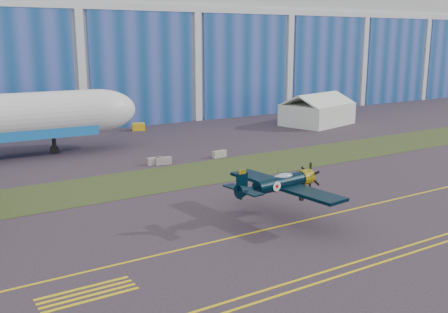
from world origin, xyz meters
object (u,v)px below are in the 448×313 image
tent (317,109)px  tug (138,127)px  warbird (280,183)px  shipping_container (84,125)px

tent → tug: tent is taller
warbird → shipping_container: 51.24m
shipping_container → tug: shipping_container is taller
tug → tent: bearing=-2.3°
shipping_container → tug: bearing=-30.7°
tent → tug: 32.22m
warbird → shipping_container: bearing=84.9°
warbird → tug: warbird is taller
warbird → tug: bearing=74.9°
warbird → tug: (7.51, 48.44, -2.63)m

